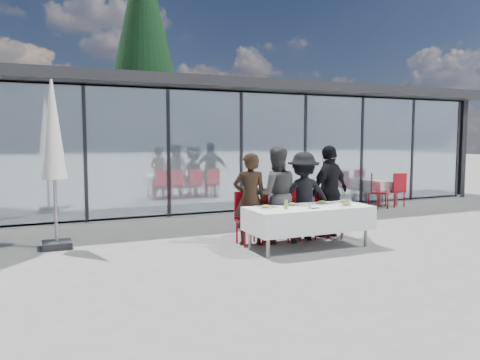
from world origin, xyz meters
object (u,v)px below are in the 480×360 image
object	(u,v)px
diner_d	(330,191)
lounger	(337,200)
diner_b	(276,195)
spare_chair_a	(375,189)
dining_table	(309,218)
juice_bottle	(286,204)
plate_c	(322,202)
conifer_tree	(143,43)
diner_chair_b	(273,213)
folded_eyeglasses	(315,208)
plate_extra	(346,204)
diner_chair_d	(327,209)
market_umbrella	(53,140)
spare_table_right	(382,186)
plate_d	(344,202)
diner_chair_a	(248,215)
diner_chair_c	(301,211)
plate_b	(292,205)
diner_a	(250,199)
spare_chair_b	(397,188)
diner_c	(303,196)
plate_a	(266,207)

from	to	relation	value
diner_d	lounger	distance (m)	3.80
diner_b	spare_chair_a	xyz separation A→B (m)	(4.58, 2.64, -0.37)
dining_table	juice_bottle	world-z (taller)	juice_bottle
plate_c	conifer_tree	world-z (taller)	conifer_tree
diner_chair_b	folded_eyeglasses	bearing A→B (deg)	-73.10
plate_extra	conifer_tree	size ratio (longest dim) A/B	0.02
diner_chair_d	plate_extra	bearing A→B (deg)	-103.87
plate_extra	market_umbrella	size ratio (longest dim) A/B	0.08
plate_c	juice_bottle	world-z (taller)	juice_bottle
plate_extra	market_umbrella	distance (m)	5.35
diner_chair_d	lounger	xyz separation A→B (m)	(2.29, 2.86, -0.28)
dining_table	folded_eyeglasses	distance (m)	0.33
plate_extra	spare_table_right	xyz separation A→B (m)	(4.22, 3.93, -0.22)
diner_chair_b	plate_d	xyz separation A→B (m)	(1.17, -0.65, 0.24)
diner_d	conifer_tree	bearing A→B (deg)	-105.47
diner_b	plate_d	distance (m)	1.30
diner_chair_a	diner_chair_c	bearing A→B (deg)	0.00
plate_extra	spare_chair_a	world-z (taller)	spare_chair_a
diner_d	plate_b	distance (m)	1.26
diner_a	conifer_tree	bearing A→B (deg)	-76.59
spare_chair_b	lounger	size ratio (longest dim) A/B	0.69
diner_chair_a	diner_chair_d	distance (m)	1.76
diner_c	diner_b	bearing A→B (deg)	16.47
dining_table	diner_chair_a	world-z (taller)	diner_chair_a
plate_a	diner_b	bearing A→B (deg)	48.87
diner_chair_b	market_umbrella	world-z (taller)	market_umbrella
diner_chair_a	diner_d	world-z (taller)	diner_d
spare_chair_a	conifer_tree	bearing A→B (deg)	113.85
conifer_tree	diner_a	bearing A→B (deg)	-93.73
diner_b	diner_chair_b	xyz separation A→B (m)	(0.00, 0.10, -0.37)
plate_c	folded_eyeglasses	world-z (taller)	plate_c
diner_a	diner_chair_d	world-z (taller)	diner_a
diner_d	spare_chair_a	world-z (taller)	diner_d
juice_bottle	plate_b	bearing A→B (deg)	41.23
plate_a	conifer_tree	distance (m)	13.99
diner_d	lounger	bearing A→B (deg)	-147.65
dining_table	plate_b	xyz separation A→B (m)	(-0.25, 0.15, 0.24)
dining_table	diner_chair_b	distance (m)	0.82
plate_d	diner_b	bearing A→B (deg)	154.59
spare_chair_a	spare_table_right	bearing A→B (deg)	35.13
plate_d	spare_table_right	bearing A→B (deg)	41.98
folded_eyeglasses	spare_chair_b	xyz separation A→B (m)	(5.04, 3.51, -0.22)
diner_chair_c	lounger	distance (m)	4.08
folded_eyeglasses	plate_b	bearing A→B (deg)	119.85
diner_chair_d	market_umbrella	bearing A→B (deg)	168.12
plate_extra	plate_c	bearing A→B (deg)	122.44
folded_eyeglasses	spare_table_right	world-z (taller)	folded_eyeglasses
diner_chair_a	diner_chair_b	world-z (taller)	same
diner_a	juice_bottle	world-z (taller)	diner_a
diner_b	plate_b	xyz separation A→B (m)	(0.07, -0.50, -0.13)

